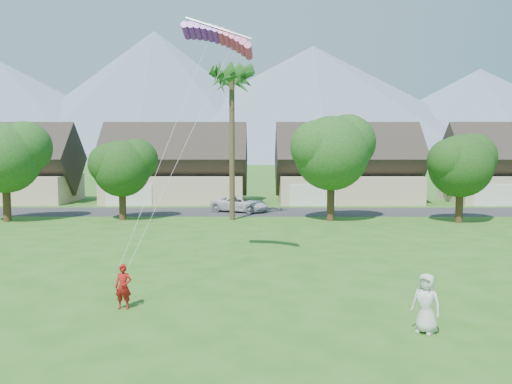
{
  "coord_description": "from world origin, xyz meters",
  "views": [
    {
      "loc": [
        0.06,
        -12.12,
        5.6
      ],
      "look_at": [
        0.0,
        10.0,
        3.8
      ],
      "focal_mm": 35.0,
      "sensor_mm": 36.0,
      "label": 1
    }
  ],
  "objects_px": {
    "parafoil_kite": "(219,36)",
    "watcher": "(426,303)",
    "parked_car": "(240,204)",
    "kite_flyer": "(123,287)"
  },
  "relations": [
    {
      "from": "parafoil_kite",
      "to": "watcher",
      "type": "bearing_deg",
      "value": -40.25
    },
    {
      "from": "parked_car",
      "to": "parafoil_kite",
      "type": "height_order",
      "value": "parafoil_kite"
    },
    {
      "from": "parked_car",
      "to": "kite_flyer",
      "type": "bearing_deg",
      "value": -162.03
    },
    {
      "from": "kite_flyer",
      "to": "parafoil_kite",
      "type": "bearing_deg",
      "value": 66.59
    },
    {
      "from": "parked_car",
      "to": "parafoil_kite",
      "type": "distance_m",
      "value": 24.65
    },
    {
      "from": "kite_flyer",
      "to": "watcher",
      "type": "relative_size",
      "value": 0.87
    },
    {
      "from": "kite_flyer",
      "to": "watcher",
      "type": "distance_m",
      "value": 10.24
    },
    {
      "from": "watcher",
      "to": "parked_car",
      "type": "relative_size",
      "value": 0.34
    },
    {
      "from": "kite_flyer",
      "to": "parked_car",
      "type": "bearing_deg",
      "value": 85.69
    },
    {
      "from": "parked_car",
      "to": "watcher",
      "type": "bearing_deg",
      "value": -143.38
    }
  ]
}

